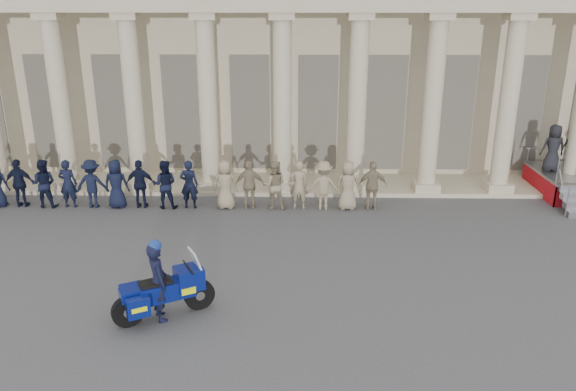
% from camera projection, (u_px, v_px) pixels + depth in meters
% --- Properties ---
extents(ground, '(90.00, 90.00, 0.00)m').
position_uv_depth(ground, '(216.00, 303.00, 13.05)').
color(ground, '#414143').
rests_on(ground, ground).
extents(building, '(40.00, 12.50, 9.00)m').
position_uv_depth(building, '(258.00, 50.00, 25.48)').
color(building, tan).
rests_on(building, ground).
extents(officer_rank, '(19.23, 0.63, 1.66)m').
position_uv_depth(officer_rank, '(95.00, 184.00, 18.86)').
color(officer_rank, black).
rests_on(officer_rank, ground).
extents(motorcycle, '(2.10, 1.48, 1.48)m').
position_uv_depth(motorcycle, '(165.00, 291.00, 12.30)').
color(motorcycle, black).
rests_on(motorcycle, ground).
extents(rider, '(0.69, 0.78, 1.89)m').
position_uv_depth(rider, '(158.00, 280.00, 12.15)').
color(rider, black).
rests_on(rider, ground).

